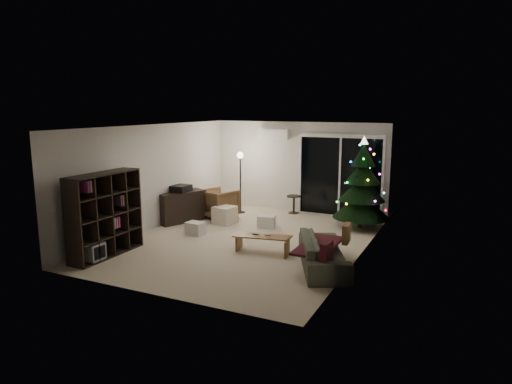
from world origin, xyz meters
TOP-DOWN VIEW (x-y plane):
  - room at (0.46, 1.49)m, footprint 6.50×7.51m
  - bookshelf at (-2.25, -2.08)m, footprint 0.72×1.71m
  - media_cabinet at (-2.25, 0.80)m, footprint 0.91×1.34m
  - stereo at (-2.25, 0.80)m, footprint 0.40×0.47m
  - armchair at (-1.61, 1.60)m, footprint 1.04×1.06m
  - ottoman at (-1.17, 1.11)m, footprint 0.55×0.55m
  - cardboard_box_a at (-1.28, -0.06)m, footprint 0.43×0.34m
  - cardboard_box_b at (-0.05, 1.20)m, footprint 0.48×0.40m
  - side_table at (0.01, 2.91)m, footprint 0.40×0.40m
  - floor_lamp at (-1.36, 2.35)m, footprint 0.26×0.26m
  - sofa at (2.05, -0.92)m, footprint 1.50×2.08m
  - sofa_throw at (1.95, -0.92)m, footprint 0.61×1.40m
  - cushion_a at (2.30, -0.27)m, footprint 0.14×0.38m
  - cushion_b at (2.30, -1.57)m, footprint 0.14×0.38m
  - coffee_table at (0.67, -0.60)m, footprint 1.18×0.59m
  - remote_a at (0.52, -0.60)m, footprint 0.14×0.04m
  - remote_b at (0.77, -0.55)m, footprint 0.14×0.08m
  - christmas_tree at (2.03, 2.20)m, footprint 1.40×1.40m

SIDE VIEW (x-z plane):
  - cardboard_box_a at x=-1.28m, z-range 0.00..0.29m
  - cardboard_box_b at x=-0.05m, z-range 0.00..0.29m
  - coffee_table at x=0.67m, z-range 0.00..0.36m
  - ottoman at x=-1.17m, z-range 0.00..0.44m
  - side_table at x=0.01m, z-range 0.00..0.50m
  - sofa at x=2.05m, z-range 0.00..0.57m
  - remote_a at x=0.52m, z-range 0.36..0.38m
  - remote_b at x=0.77m, z-range 0.36..0.38m
  - armchair at x=-1.61m, z-range 0.00..0.77m
  - media_cabinet at x=-2.25m, z-range 0.00..0.78m
  - sofa_throw at x=1.95m, z-range 0.39..0.43m
  - cushion_a at x=2.30m, z-range 0.33..0.70m
  - cushion_b at x=2.30m, z-range 0.33..0.70m
  - floor_lamp at x=-1.36m, z-range 0.00..1.63m
  - bookshelf at x=-2.25m, z-range 0.00..1.66m
  - stereo at x=-2.25m, z-range 0.78..0.95m
  - room at x=0.46m, z-range -0.28..2.32m
  - christmas_tree at x=2.03m, z-range 0.00..2.22m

